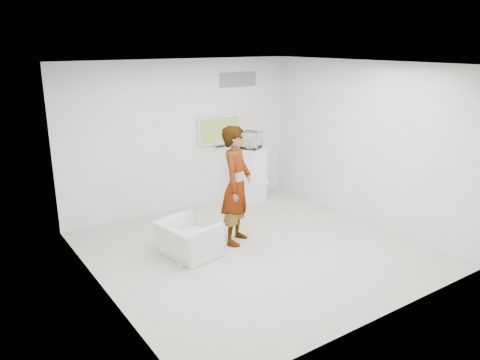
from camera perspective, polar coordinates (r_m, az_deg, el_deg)
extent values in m
cube|color=#AEA89F|center=(7.85, 1.80, -8.41)|extent=(5.00, 5.00, 0.01)
cube|color=#303032|center=(7.12, 2.02, 13.94)|extent=(5.00, 5.00, 0.01)
cube|color=silver|center=(9.43, -7.11, 5.33)|extent=(5.00, 0.01, 3.00)
cube|color=silver|center=(5.61, 17.11, -3.14)|extent=(5.00, 0.01, 3.00)
cube|color=silver|center=(6.26, -16.93, -1.08)|extent=(0.01, 5.00, 3.00)
cube|color=silver|center=(9.01, 14.90, 4.37)|extent=(0.01, 5.00, 3.00)
cube|color=silver|center=(9.79, -2.54, 6.15)|extent=(1.00, 0.08, 0.60)
cube|color=slate|center=(9.96, -0.23, 12.15)|extent=(0.90, 0.02, 0.30)
imported|color=silver|center=(7.79, -0.43, -0.69)|extent=(0.88, 0.84, 2.02)
imported|color=silver|center=(7.56, -6.34, -7.17)|extent=(0.94, 1.03, 0.58)
cube|color=white|center=(10.04, 1.32, 0.68)|extent=(0.69, 0.69, 1.14)
cylinder|color=white|center=(10.72, 3.18, -0.80)|extent=(0.18, 0.18, 0.25)
cube|color=white|center=(9.86, 1.35, 4.89)|extent=(0.49, 0.49, 0.36)
cube|color=white|center=(9.87, 1.35, 4.43)|extent=(0.10, 0.15, 0.20)
cube|color=white|center=(7.87, -0.96, 5.54)|extent=(0.11, 0.11, 0.03)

